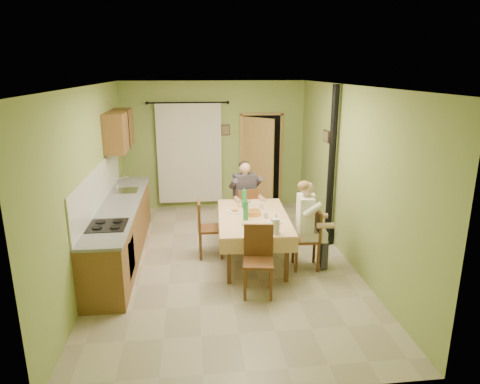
{
  "coord_description": "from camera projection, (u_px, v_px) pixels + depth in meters",
  "views": [
    {
      "loc": [
        -0.48,
        -6.4,
        3.03
      ],
      "look_at": [
        0.25,
        0.1,
        1.15
      ],
      "focal_mm": 32.0,
      "sensor_mm": 36.0,
      "label": 1
    }
  ],
  "objects": [
    {
      "name": "floor",
      "position": [
        226.0,
        262.0,
        7.0
      ],
      "size": [
        4.0,
        6.0,
        0.01
      ],
      "primitive_type": "cube",
      "color": "tan",
      "rests_on": "ground"
    },
    {
      "name": "room_shell",
      "position": [
        224.0,
        152.0,
        6.5
      ],
      "size": [
        4.04,
        6.04,
        2.82
      ],
      "color": "#8EA454",
      "rests_on": "ground"
    },
    {
      "name": "kitchen_run",
      "position": [
        121.0,
        229.0,
        7.07
      ],
      "size": [
        0.64,
        3.64,
        1.56
      ],
      "color": "brown",
      "rests_on": "ground"
    },
    {
      "name": "upper_cabinets",
      "position": [
        119.0,
        130.0,
        7.89
      ],
      "size": [
        0.35,
        1.4,
        0.7
      ],
      "primitive_type": "cube",
      "color": "brown",
      "rests_on": "room_shell"
    },
    {
      "name": "curtain",
      "position": [
        190.0,
        153.0,
        9.36
      ],
      "size": [
        1.7,
        0.07,
        2.22
      ],
      "color": "black",
      "rests_on": "ground"
    },
    {
      "name": "doorway",
      "position": [
        259.0,
        162.0,
        9.52
      ],
      "size": [
        0.96,
        0.63,
        2.15
      ],
      "color": "black",
      "rests_on": "ground"
    },
    {
      "name": "dining_table",
      "position": [
        253.0,
        238.0,
        6.98
      ],
      "size": [
        1.21,
        1.93,
        0.76
      ],
      "rotation": [
        0.0,
        0.0,
        -0.05
      ],
      "color": "#DCAF79",
      "rests_on": "ground"
    },
    {
      "name": "tableware",
      "position": [
        255.0,
        214.0,
        6.77
      ],
      "size": [
        0.8,
        1.67,
        0.33
      ],
      "color": "white",
      "rests_on": "dining_table"
    },
    {
      "name": "chair_far",
      "position": [
        245.0,
        221.0,
        8.03
      ],
      "size": [
        0.46,
        0.46,
        0.94
      ],
      "rotation": [
        0.0,
        0.0,
        0.2
      ],
      "color": "brown",
      "rests_on": "ground"
    },
    {
      "name": "chair_near",
      "position": [
        258.0,
        274.0,
        5.93
      ],
      "size": [
        0.47,
        0.47,
        0.97
      ],
      "rotation": [
        0.0,
        0.0,
        2.98
      ],
      "color": "brown",
      "rests_on": "ground"
    },
    {
      "name": "chair_right",
      "position": [
        306.0,
        250.0,
        6.72
      ],
      "size": [
        0.43,
        0.43,
        0.96
      ],
      "rotation": [
        0.0,
        0.0,
        1.48
      ],
      "color": "brown",
      "rests_on": "ground"
    },
    {
      "name": "chair_left",
      "position": [
        210.0,
        239.0,
        7.16
      ],
      "size": [
        0.41,
        0.41,
        0.97
      ],
      "rotation": [
        0.0,
        0.0,
        -1.56
      ],
      "color": "brown",
      "rests_on": "ground"
    },
    {
      "name": "man_far",
      "position": [
        245.0,
        190.0,
        7.88
      ],
      "size": [
        0.63,
        0.53,
        1.39
      ],
      "rotation": [
        0.0,
        0.0,
        0.2
      ],
      "color": "#38333D",
      "rests_on": "chair_far"
    },
    {
      "name": "man_right",
      "position": [
        307.0,
        215.0,
        6.56
      ],
      "size": [
        0.49,
        0.6,
        1.39
      ],
      "rotation": [
        0.0,
        0.0,
        1.48
      ],
      "color": "white",
      "rests_on": "chair_right"
    },
    {
      "name": "stove_flue",
      "position": [
        330.0,
        188.0,
        7.49
      ],
      "size": [
        0.24,
        0.24,
        2.8
      ],
      "color": "black",
      "rests_on": "ground"
    },
    {
      "name": "picture_back",
      "position": [
        225.0,
        130.0,
        9.38
      ],
      "size": [
        0.19,
        0.03,
        0.23
      ],
      "primitive_type": "cube",
      "color": "black",
      "rests_on": "room_shell"
    },
    {
      "name": "picture_right",
      "position": [
        326.0,
        136.0,
        7.85
      ],
      "size": [
        0.03,
        0.31,
        0.21
      ],
      "primitive_type": "cube",
      "color": "brown",
      "rests_on": "room_shell"
    }
  ]
}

